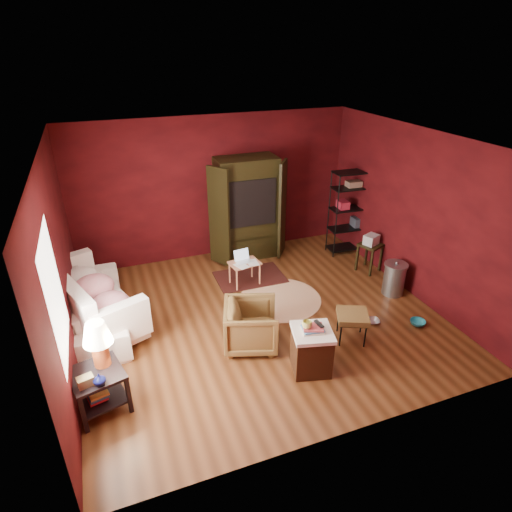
{
  "coord_description": "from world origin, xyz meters",
  "views": [
    {
      "loc": [
        -2.1,
        -5.35,
        4.02
      ],
      "look_at": [
        0.0,
        0.2,
        1.0
      ],
      "focal_mm": 30.0,
      "sensor_mm": 36.0,
      "label": 1
    }
  ],
  "objects": [
    {
      "name": "laptop_desk",
      "position": [
        0.1,
        1.05,
        0.4
      ],
      "size": [
        0.57,
        0.47,
        0.65
      ],
      "rotation": [
        0.0,
        0.0,
        0.13
      ],
      "color": "#E48E68",
      "rests_on": "ground"
    },
    {
      "name": "armchair",
      "position": [
        -0.39,
        -0.63,
        0.38
      ],
      "size": [
        0.89,
        0.92,
        0.76
      ],
      "primitive_type": "imported",
      "rotation": [
        0.0,
        0.0,
        1.24
      ],
      "color": "black",
      "rests_on": "ground"
    },
    {
      "name": "room",
      "position": [
        -0.04,
        -0.01,
        1.4
      ],
      "size": [
        5.54,
        5.04,
        2.84
      ],
      "color": "brown",
      "rests_on": "ground"
    },
    {
      "name": "vase",
      "position": [
        -2.45,
        -1.33,
        0.62
      ],
      "size": [
        0.16,
        0.17,
        0.14
      ],
      "primitive_type": "imported",
      "rotation": [
        0.0,
        0.0,
        -0.15
      ],
      "color": "#0C0F3D",
      "rests_on": "side_table"
    },
    {
      "name": "footstool",
      "position": [
        1.05,
        -1.02,
        0.39
      ],
      "size": [
        0.58,
        0.58,
        0.45
      ],
      "rotation": [
        0.0,
        0.0,
        -0.43
      ],
      "color": "black",
      "rests_on": "ground"
    },
    {
      "name": "rug_round",
      "position": [
        0.5,
        0.34,
        0.01
      ],
      "size": [
        1.51,
        1.51,
        0.01
      ],
      "rotation": [
        0.0,
        0.0,
        0.07
      ],
      "color": "beige",
      "rests_on": "ground"
    },
    {
      "name": "mug",
      "position": [
        0.1,
        -1.39,
        0.77
      ],
      "size": [
        0.16,
        0.14,
        0.13
      ],
      "primitive_type": "imported",
      "rotation": [
        0.0,
        0.0,
        -0.39
      ],
      "color": "#D1CB66",
      "rests_on": "hamper"
    },
    {
      "name": "trash_can",
      "position": [
        2.43,
        -0.17,
        0.3
      ],
      "size": [
        0.44,
        0.44,
        0.63
      ],
      "rotation": [
        0.0,
        0.0,
        -0.11
      ],
      "color": "#93969A",
      "rests_on": "ground"
    },
    {
      "name": "wire_shelving",
      "position": [
        2.59,
        1.59,
        0.95
      ],
      "size": [
        0.87,
        0.42,
        1.73
      ],
      "rotation": [
        0.0,
        0.0,
        -0.06
      ],
      "color": "black",
      "rests_on": "ground"
    },
    {
      "name": "pet_bowl_turquoise",
      "position": [
        2.23,
        -1.1,
        0.12
      ],
      "size": [
        0.25,
        0.12,
        0.24
      ],
      "primitive_type": "imported",
      "rotation": [
        0.0,
        0.0,
        -0.21
      ],
      "color": "teal",
      "rests_on": "ground"
    },
    {
      "name": "sofa",
      "position": [
        -2.5,
        0.72,
        0.45
      ],
      "size": [
        0.68,
        2.28,
        0.89
      ],
      "primitive_type": "imported",
      "rotation": [
        0.0,
        0.0,
        1.58
      ],
      "color": "white",
      "rests_on": "ground"
    },
    {
      "name": "small_stand",
      "position": [
        2.51,
        0.7,
        0.56
      ],
      "size": [
        0.49,
        0.49,
        0.75
      ],
      "rotation": [
        0.0,
        0.0,
        0.39
      ],
      "color": "black",
      "rests_on": "ground"
    },
    {
      "name": "side_table",
      "position": [
        -2.45,
        -1.05,
        0.69
      ],
      "size": [
        0.71,
        0.71,
        1.15
      ],
      "rotation": [
        0.0,
        0.0,
        0.25
      ],
      "color": "black",
      "rests_on": "ground"
    },
    {
      "name": "tv_armoire",
      "position": [
        0.55,
        2.15,
        1.06
      ],
      "size": [
        1.6,
        0.86,
        2.03
      ],
      "rotation": [
        0.0,
        0.0,
        -0.02
      ],
      "color": "black",
      "rests_on": "ground"
    },
    {
      "name": "pet_bowl_steel",
      "position": [
        1.6,
        -0.8,
        0.11
      ],
      "size": [
        0.22,
        0.1,
        0.21
      ],
      "primitive_type": "imported",
      "rotation": [
        0.0,
        0.0,
        -0.26
      ],
      "color": "silver",
      "rests_on": "ground"
    },
    {
      "name": "rug_oriental",
      "position": [
        0.27,
        1.23,
        0.02
      ],
      "size": [
        1.27,
        0.86,
        0.01
      ],
      "rotation": [
        0.0,
        0.0,
        -0.02
      ],
      "color": "#521A16",
      "rests_on": "ground"
    },
    {
      "name": "sofa_cushions",
      "position": [
        -2.54,
        0.71,
        0.44
      ],
      "size": [
        1.54,
        2.32,
        0.9
      ],
      "rotation": [
        0.0,
        0.0,
        0.36
      ],
      "color": "white",
      "rests_on": "sofa"
    },
    {
      "name": "hamper",
      "position": [
        0.19,
        -1.39,
        0.33
      ],
      "size": [
        0.63,
        0.63,
        0.73
      ],
      "rotation": [
        0.0,
        0.0,
        -0.25
      ],
      "color": "#3F1E0E",
      "rests_on": "ground"
    }
  ]
}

